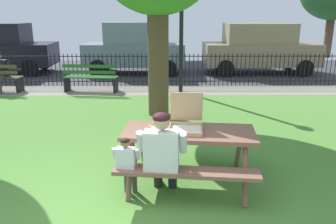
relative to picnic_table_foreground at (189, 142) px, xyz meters
The scene contains 13 objects.
ground 1.41m from the picnic_table_foreground, 148.84° to the left, with size 28.00×11.94×0.02m, color #528B37.
cobblestone_walkway 6.06m from the picnic_table_foreground, 100.41° to the left, with size 28.00×1.40×0.01m, color gray.
street_asphalt 9.87m from the picnic_table_foreground, 96.35° to the left, with size 28.00×6.32×0.01m, color #38383D.
picnic_table_foreground is the anchor object (origin of this frame).
pizza_box_open 0.30m from the picnic_table_foreground, 113.43° to the left, with size 0.50×0.57×0.50m.
pizza_slice_on_table 0.50m from the picnic_table_foreground, 162.67° to the left, with size 0.27×0.25×0.02m.
adult_at_table 0.59m from the picnic_table_foreground, 127.54° to the right, with size 0.63×0.62×1.19m.
child_at_table 0.92m from the picnic_table_foreground, 151.17° to the right, with size 0.35×0.34×0.85m.
iron_fence_streetside 6.72m from the picnic_table_foreground, 99.33° to the left, with size 18.11×0.03×1.06m.
park_bench_center 6.35m from the picnic_table_foreground, 114.12° to the left, with size 1.63×0.61×0.85m.
lamp_post_walkway 6.08m from the picnic_table_foreground, 88.58° to the left, with size 0.28×0.28×4.05m.
parked_car_left 9.27m from the picnic_table_foreground, 99.47° to the left, with size 3.94×1.91×1.98m.
parked_car_center 9.75m from the picnic_table_foreground, 69.61° to the left, with size 4.41×1.94×1.94m.
Camera 1 is at (0.78, -3.06, 2.31)m, focal length 36.24 mm.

